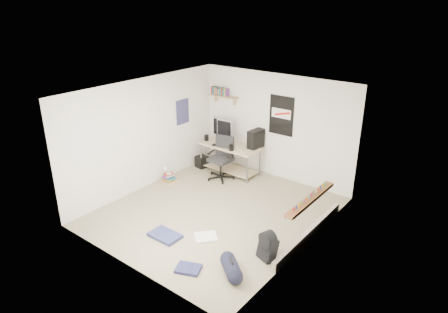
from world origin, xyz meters
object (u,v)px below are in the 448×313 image
Objects in this scene: desk at (230,159)px; backpack at (268,248)px; book_stack at (169,176)px; office_chair at (221,160)px; duffel_bag at (231,267)px.

backpack is (2.62, -2.42, -0.16)m from desk.
backpack is 3.60m from book_stack.
office_chair is 2.54× the size of backpack.
duffel_bag is at bearing -29.37° from book_stack.
office_chair is at bearing 46.14° from book_stack.
duffel_bag is (-0.23, -0.70, -0.06)m from backpack.
book_stack is (-3.43, 1.10, -0.05)m from backpack.
duffel_bag is (2.39, -3.12, -0.22)m from desk.
backpack is at bearing -17.76° from book_stack.
book_stack is at bearing -178.25° from backpack.
office_chair reaches higher than duffel_bag.
desk is at bearing 156.78° from backpack.
book_stack is at bearing -144.98° from office_chair.
book_stack is (-0.85, -0.89, -0.34)m from office_chair.
office_chair is 3.26m from backpack.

